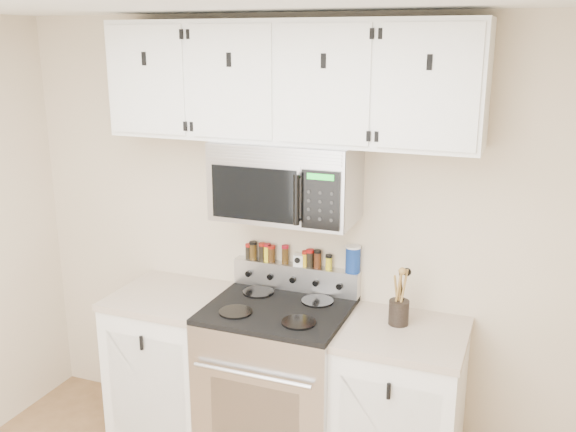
{
  "coord_description": "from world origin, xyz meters",
  "views": [
    {
      "loc": [
        1.23,
        -1.57,
        2.36
      ],
      "look_at": [
        0.05,
        1.45,
        1.47
      ],
      "focal_mm": 40.0,
      "sensor_mm": 36.0,
      "label": 1
    }
  ],
  "objects_px": {
    "range": "(278,383)",
    "utensil_crock": "(399,310)",
    "salt_canister": "(353,259)",
    "microwave": "(286,181)"
  },
  "relations": [
    {
      "from": "utensil_crock",
      "to": "salt_canister",
      "type": "distance_m",
      "value": 0.4
    },
    {
      "from": "salt_canister",
      "to": "microwave",
      "type": "bearing_deg",
      "value": -155.39
    },
    {
      "from": "salt_canister",
      "to": "range",
      "type": "bearing_deg",
      "value": -140.3
    },
    {
      "from": "range",
      "to": "salt_canister",
      "type": "height_order",
      "value": "salt_canister"
    },
    {
      "from": "utensil_crock",
      "to": "salt_canister",
      "type": "relative_size",
      "value": 1.98
    },
    {
      "from": "microwave",
      "to": "utensil_crock",
      "type": "relative_size",
      "value": 2.47
    },
    {
      "from": "range",
      "to": "utensil_crock",
      "type": "height_order",
      "value": "utensil_crock"
    },
    {
      "from": "range",
      "to": "salt_canister",
      "type": "distance_m",
      "value": 0.82
    },
    {
      "from": "utensil_crock",
      "to": "salt_canister",
      "type": "bearing_deg",
      "value": 147.87
    },
    {
      "from": "range",
      "to": "utensil_crock",
      "type": "relative_size",
      "value": 3.58
    }
  ]
}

